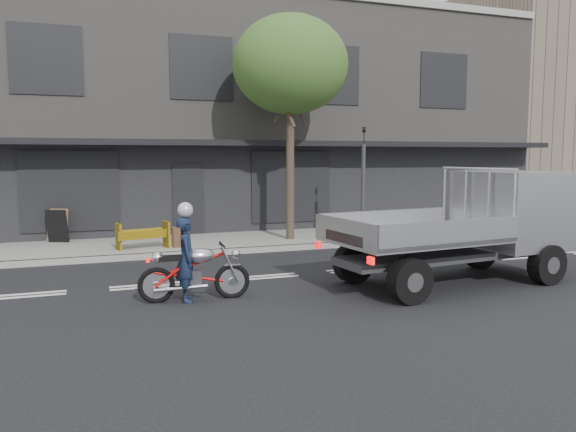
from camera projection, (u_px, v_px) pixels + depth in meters
The scene contains 12 objects.
ground at pixel (262, 277), 12.30m from camera, with size 80.00×80.00×0.00m, color black.
sidewalk at pixel (215, 243), 16.69m from camera, with size 32.00×3.20×0.15m, color gray.
kerb at pixel (228, 251), 15.19m from camera, with size 32.00×0.20×0.15m, color gray.
building_main at pixel (177, 122), 22.43m from camera, with size 26.00×10.00×8.00m, color slate.
building_neighbour at pixel (564, 110), 29.11m from camera, with size 14.00×10.00×10.00m, color brown.
street_tree at pixel (290, 66), 16.40m from camera, with size 3.40×3.40×6.74m.
traffic_light_pole at pixel (363, 190), 16.68m from camera, with size 0.12×0.12×3.50m.
motorcycle at pixel (195, 271), 10.30m from camera, with size 2.05×0.60×1.06m.
rider at pixel (186, 259), 10.22m from camera, with size 0.57×0.37×1.56m, color #131D34.
flatbed_ute at pixel (495, 215), 12.10m from camera, with size 5.42×2.65×2.43m.
construction_barrier at pixel (143, 236), 14.94m from camera, with size 1.35×0.54×0.76m, color yellow, non-canonical shape.
sandwich_board at pixel (57, 226), 16.15m from camera, with size 0.61×0.41×0.96m, color black, non-canonical shape.
Camera 1 is at (-3.59, -11.55, 2.66)m, focal length 35.00 mm.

